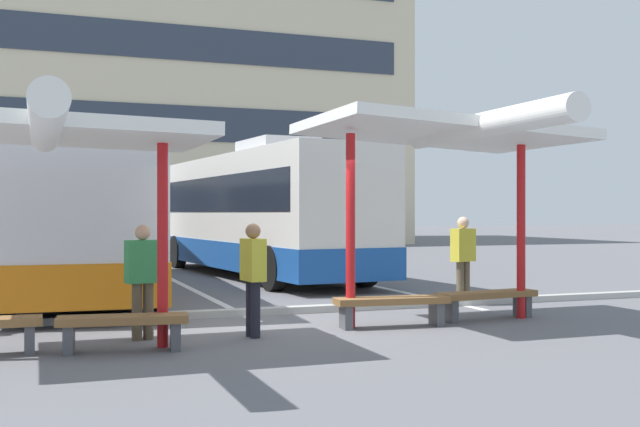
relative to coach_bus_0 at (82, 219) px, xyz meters
The scene contains 15 objects.
ground_plane 7.16m from the coach_bus_0, 70.57° to the right, with size 160.00×160.00×0.00m, color slate.
terminal_building 28.71m from the coach_bus_0, 85.10° to the left, with size 32.36×15.33×22.51m.
coach_bus_0 is the anchor object (origin of this frame).
coach_bus_1 5.22m from the coach_bus_0, 25.99° to the left, with size 3.54×11.27×3.58m.
lane_stripe_1 2.92m from the coach_bus_0, 19.01° to the left, with size 0.16×14.00×0.01m, color white.
lane_stripe_2 6.71m from the coach_bus_0, ahead, with size 0.16×14.00×0.01m, color white.
waiting_shelter_0 8.32m from the coach_bus_0, 95.87° to the right, with size 3.82×4.42×2.86m.
bench_1 8.21m from the coach_bus_0, 89.60° to the right, with size 1.61×0.62×0.45m.
waiting_shelter_1 9.09m from the coach_bus_0, 56.60° to the right, with size 4.01×4.69×3.16m.
bench_2 8.54m from the coach_bus_0, 61.32° to the right, with size 1.77×0.58×0.45m.
bench_3 9.34m from the coach_bus_0, 50.78° to the right, with size 1.79×0.59×0.45m.
platform_kerb 6.09m from the coach_bus_0, 66.78° to the right, with size 44.00×0.24×0.12m, color #ADADA8.
waiting_passenger_1 7.84m from the coach_bus_0, 76.24° to the right, with size 0.27×0.48×1.57m.
waiting_passenger_2 7.33m from the coach_bus_0, 86.85° to the right, with size 0.48×0.30×1.55m.
waiting_passenger_3 8.45m from the coach_bus_0, 39.56° to the right, with size 0.52×0.36×1.64m.
Camera 1 is at (-3.27, -11.23, 1.71)m, focal length 43.11 mm.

